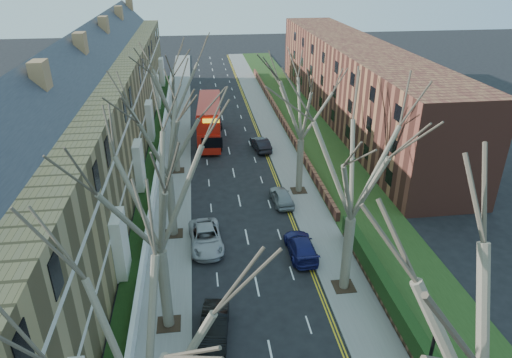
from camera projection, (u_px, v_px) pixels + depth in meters
name	position (u px, v px, depth m)	size (l,w,h in m)	color
pavement_left	(177.00, 134.00, 56.62)	(3.00, 102.00, 0.12)	slate
pavement_right	(272.00, 130.00, 58.03)	(3.00, 102.00, 0.12)	slate
terrace_left	(95.00, 114.00, 46.20)	(9.70, 78.00, 13.60)	#957B4B
flats_right	(353.00, 81.00, 60.79)	(13.97, 54.00, 10.00)	brown
wall_hedge_right	(414.00, 340.00, 24.78)	(0.70, 24.00, 1.80)	brown
front_wall_left	(159.00, 156.00, 49.05)	(0.30, 78.00, 1.00)	white
grass_verge_right	(307.00, 128.00, 58.52)	(6.00, 102.00, 0.06)	#203A15
tree_left_near	(133.00, 340.00, 14.45)	(9.80, 9.80, 13.73)	brown
tree_left_mid	(153.00, 183.00, 23.08)	(10.50, 10.50, 14.71)	brown
tree_left_far	(164.00, 124.00, 32.14)	(10.15, 10.15, 14.22)	brown
tree_left_dist	(170.00, 79.00, 42.70)	(10.50, 10.50, 14.71)	brown
tree_right_mid	(357.00, 156.00, 26.21)	(10.50, 10.50, 14.71)	brown
tree_right_far	(303.00, 96.00, 38.82)	(10.15, 10.15, 14.22)	brown
double_decker_bus	(210.00, 122.00, 54.09)	(3.32, 11.32, 4.67)	#B9180D
car_left_mid	(214.00, 327.00, 26.17)	(1.51, 4.32, 1.42)	black
car_left_far	(206.00, 238.00, 34.52)	(2.40, 5.20, 1.44)	#A6A6AC
car_right_near	(301.00, 246.00, 33.57)	(1.92, 4.72, 1.37)	navy
car_right_mid	(282.00, 196.00, 40.59)	(1.63, 4.04, 1.38)	gray
car_right_far	(261.00, 144.00, 51.90)	(1.52, 4.35, 1.43)	black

